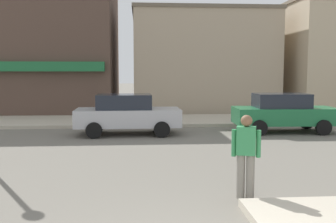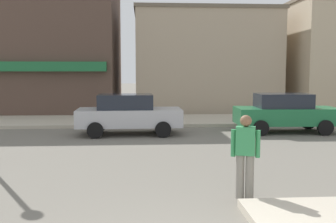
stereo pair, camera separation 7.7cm
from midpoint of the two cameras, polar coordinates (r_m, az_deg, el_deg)
name	(u,v)px [view 1 (the left image)]	position (r m, az deg, el deg)	size (l,w,h in m)	color
kerb_far	(153,121)	(19.04, -2.25, -1.32)	(80.00, 4.00, 0.15)	#B7AD99
parked_car_nearest	(127,114)	(15.26, -6.09, -0.32)	(4.04, 1.95, 1.56)	#B7B7BC
parked_car_second	(284,112)	(16.42, 16.31, -0.09)	(4.06, 1.99, 1.56)	#1E6B3D
pedestrian_crossing_near	(246,154)	(7.63, 10.95, -6.05)	(0.55, 0.32, 1.61)	gray
building_corner_shop	(26,44)	(26.24, -20.03, 9.17)	(11.31, 9.15, 8.27)	brown
building_storefront_left_near	(201,62)	(24.97, 4.72, 7.21)	(8.53, 6.36, 6.12)	tan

